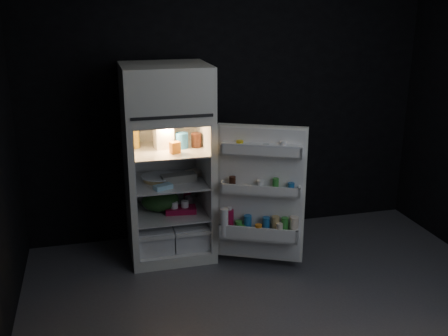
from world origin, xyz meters
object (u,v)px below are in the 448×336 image
object	(u,v)px
refrigerator	(167,156)
yogurt_tray	(181,210)
fridge_door	(260,197)
milk_jug	(163,135)
egg_carton	(179,178)

from	to	relation	value
refrigerator	yogurt_tray	xyz separation A→B (m)	(0.09, -0.10, -0.50)
fridge_door	yogurt_tray	bearing A→B (deg)	144.50
fridge_door	milk_jug	bearing A→B (deg)	143.43
yogurt_tray	fridge_door	bearing A→B (deg)	-29.18
fridge_door	yogurt_tray	world-z (taller)	fridge_door
yogurt_tray	refrigerator	bearing A→B (deg)	140.57
refrigerator	milk_jug	xyz separation A→B (m)	(-0.03, 0.01, 0.19)
milk_jug	egg_carton	bearing A→B (deg)	-45.09
refrigerator	egg_carton	size ratio (longest dim) A/B	5.66
refrigerator	yogurt_tray	bearing A→B (deg)	-45.76
refrigerator	yogurt_tray	distance (m)	0.52
refrigerator	egg_carton	distance (m)	0.23
refrigerator	milk_jug	distance (m)	0.19
fridge_door	milk_jug	xyz separation A→B (m)	(-0.75, 0.55, 0.47)
refrigerator	milk_jug	bearing A→B (deg)	157.23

